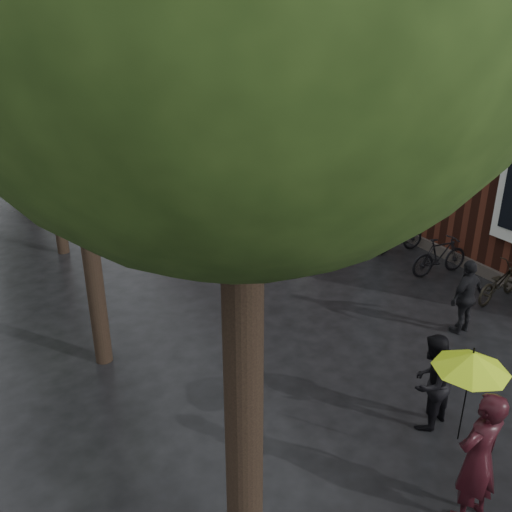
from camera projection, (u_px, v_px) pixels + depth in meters
brick_building at (352, 25)px, 24.45m from camera, size 10.20×33.20×12.00m
street_trees at (12, 11)px, 15.32m from camera, size 4.33×34.03×8.91m
person_burgundy at (478, 458)px, 6.77m from camera, size 0.72×0.49×1.93m
person_black at (431, 382)px, 8.46m from camera, size 0.94×0.82×1.63m
lime_umbrella at (472, 361)px, 7.21m from camera, size 1.03×1.03×1.52m
pedestrian_walking at (466, 297)px, 11.13m from camera, size 1.01×0.54×1.63m
parked_bicycles at (357, 216)px, 16.96m from camera, size 1.99×12.47×1.02m
ad_lightbox at (309, 178)px, 18.87m from camera, size 0.32×1.41×2.13m
lamp_post at (288, 167)px, 15.34m from camera, size 0.19×0.19×3.72m
cycle_sign at (71, 152)px, 19.85m from camera, size 0.14×0.47×2.59m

